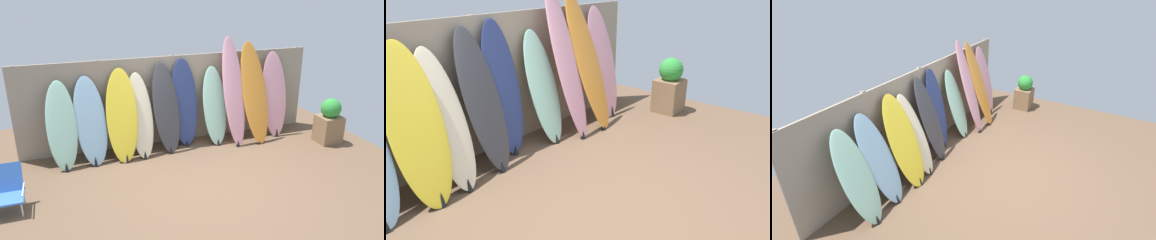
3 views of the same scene
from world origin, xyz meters
The scene contains 11 objects.
ground centered at (0.00, 0.00, 0.00)m, with size 7.68×7.68×0.00m, color brown.
fence_back centered at (0.00, 2.01, 0.90)m, with size 6.08×0.11×1.80m.
surfboard_yellow_2 centered at (-1.12, 1.55, 0.82)m, with size 0.65×0.76×1.67m.
surfboard_cream_3 centered at (-0.77, 1.59, 0.77)m, with size 0.47×0.69×1.56m.
surfboard_charcoal_4 centered at (-0.25, 1.62, 0.85)m, with size 0.58×0.66×1.72m.
surfboard_navy_5 centered at (0.17, 1.75, 0.87)m, with size 0.58×0.42×1.76m.
surfboard_seafoam_6 centered at (0.78, 1.65, 0.77)m, with size 0.51×0.57×1.57m.
surfboard_pink_7 centered at (1.14, 1.52, 1.07)m, with size 0.50×0.74×2.17m.
surfboard_orange_8 centered at (1.61, 1.51, 1.01)m, with size 0.66×0.82×2.03m.
surfboard_pink_9 centered at (2.16, 1.64, 0.88)m, with size 0.59×0.57×1.79m.
planter_box centered at (3.02, 0.83, 0.45)m, with size 0.47×0.43×0.94m.
Camera 2 is at (-2.75, -1.92, 2.28)m, focal length 35.00 mm.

